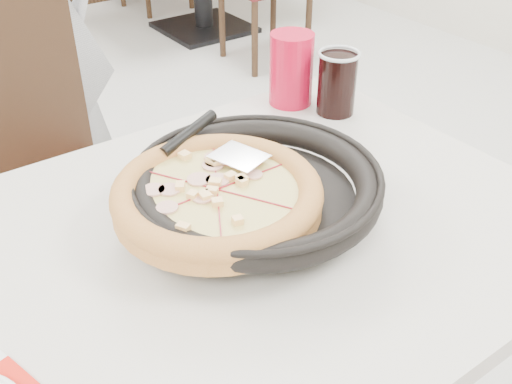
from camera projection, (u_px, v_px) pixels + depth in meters
chair_far at (75, 200)px, 1.52m from camera, size 0.53×0.53×0.95m
trivet at (208, 206)px, 0.99m from camera, size 0.13×0.13×0.04m
pizza_pan at (256, 196)px, 0.98m from camera, size 0.36×0.36×0.01m
pizza at (218, 201)px, 0.93m from camera, size 0.37×0.37×0.02m
pizza_server at (239, 156)px, 0.98m from camera, size 0.09×0.10×0.00m
cola_glass at (337, 85)px, 1.29m from camera, size 0.09×0.09×0.13m
red_cup at (291, 69)px, 1.32m from camera, size 0.11×0.11×0.16m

